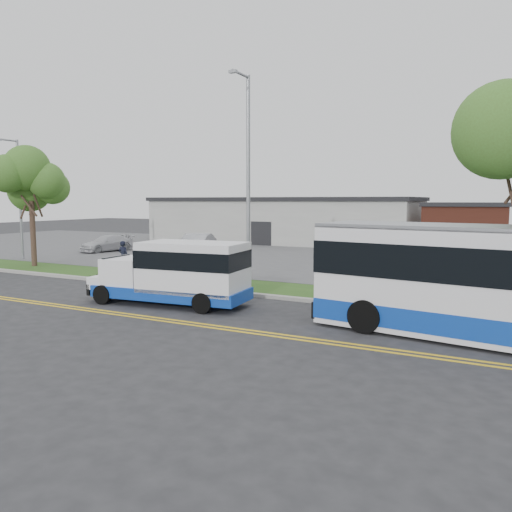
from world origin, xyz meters
The scene contains 17 objects.
ground centered at (0.00, 0.00, 0.00)m, with size 140.00×140.00×0.00m, color #28282B.
lane_line_north centered at (0.00, -3.85, 0.01)m, with size 70.00×0.12×0.01m, color yellow.
lane_line_south centered at (0.00, -4.15, 0.01)m, with size 70.00×0.12×0.01m, color yellow.
curb centered at (0.00, 1.10, 0.07)m, with size 80.00×0.30×0.15m, color #9E9B93.
verge centered at (0.00, 2.90, 0.05)m, with size 80.00×3.30×0.10m, color #2A511B.
parking_lot centered at (0.00, 17.00, 0.05)m, with size 80.00×25.00×0.10m, color #4C4C4F.
commercial_building centered at (-6.00, 27.00, 2.18)m, with size 25.40×10.40×4.35m.
brick_wing centered at (10.50, 26.00, 1.96)m, with size 6.30×7.30×3.90m.
tree_west centered at (-12.00, 3.20, 5.12)m, with size 4.40×4.40×6.91m.
streetlight_near centered at (3.00, 2.73, 5.23)m, with size 0.35×1.53×9.50m.
streetlight_far centered at (-16.00, 5.42, 4.48)m, with size 0.35×1.53×8.00m.
shuttle_bus centered at (2.36, -1.74, 1.33)m, with size 6.64×2.70×2.48m.
pedestrian centered at (-5.58, 3.93, 0.96)m, with size 0.63×0.41×1.72m, color black.
parked_car_a centered at (-6.00, 11.83, 0.91)m, with size 1.72×4.92×1.62m, color #B7B9BE.
parked_car_b centered at (-14.37, 11.79, 0.72)m, with size 1.75×4.30×1.25m, color silver.
grocery_bag_left centered at (-5.88, 3.68, 0.26)m, with size 0.32×0.32×0.32m, color white.
grocery_bag_right centered at (-5.28, 4.18, 0.26)m, with size 0.32×0.32×0.32m, color white.
Camera 1 is at (13.79, -17.37, 4.06)m, focal length 35.00 mm.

